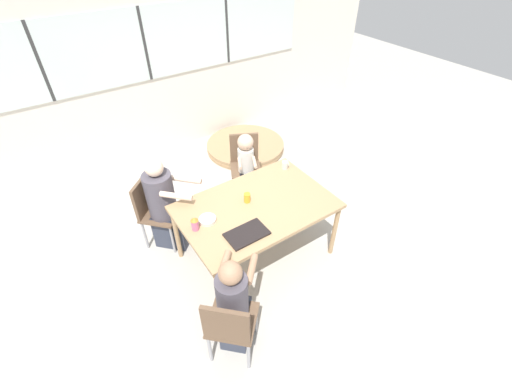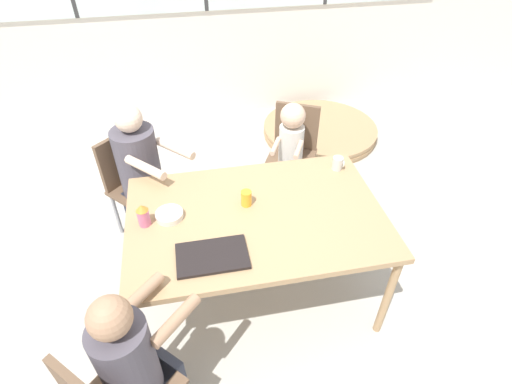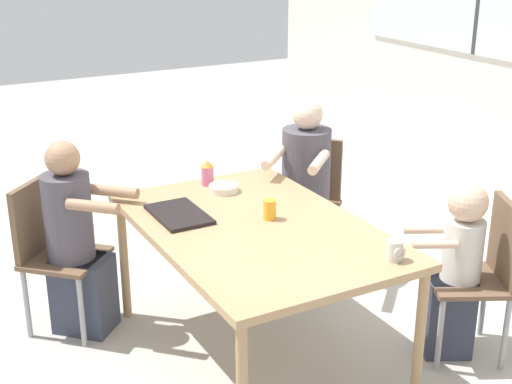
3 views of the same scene
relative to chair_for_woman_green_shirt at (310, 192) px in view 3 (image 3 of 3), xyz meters
name	(u,v)px [view 3 (image 3 of 3)]	position (x,y,z in m)	size (l,w,h in m)	color
ground_plane	(256,355)	(0.83, -0.87, -0.52)	(16.00, 16.00, 0.00)	#B2ADA3
dining_table	(256,236)	(0.83, -0.87, 0.19)	(1.58, 1.04, 0.76)	tan
chair_for_woman_green_shirt	(310,192)	(0.00, 0.00, 0.00)	(0.57, 0.57, 0.87)	brown
chair_for_man_blue_shirt	(50,243)	(-0.01, -1.72, 0.00)	(0.57, 0.57, 0.87)	brown
chair_for_toddler	(486,266)	(1.38, 0.20, 0.00)	(0.54, 0.54, 0.87)	brown
person_woman_green_shirt	(304,198)	(0.11, -0.12, 0.02)	(0.61, 0.62, 1.18)	#333847
person_man_blue_shirt	(76,246)	(0.10, -1.61, 0.00)	(0.52, 0.52, 1.12)	#333847
person_toddler	(456,273)	(1.31, 0.07, -0.04)	(0.35, 0.43, 0.98)	#333847
food_tray_dark	(179,214)	(0.53, -1.16, 0.25)	(0.39, 0.25, 0.02)	black
coffee_mug	(395,251)	(1.49, -0.51, 0.29)	(0.08, 0.07, 0.10)	beige
sippy_cup	(207,172)	(0.16, -0.82, 0.32)	(0.07, 0.07, 0.15)	#CC668C
juice_glass	(270,210)	(0.79, -0.76, 0.30)	(0.07, 0.07, 0.10)	gold
bowl_white_shallow	(224,188)	(0.31, -0.79, 0.26)	(0.17, 0.17, 0.04)	silver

